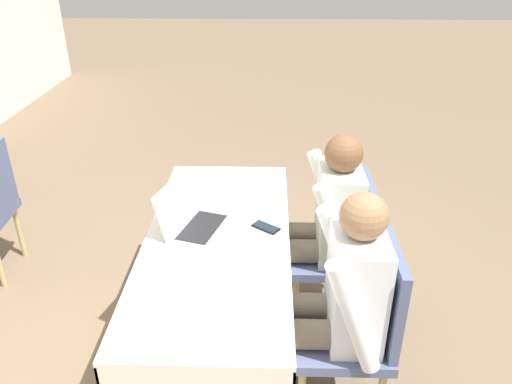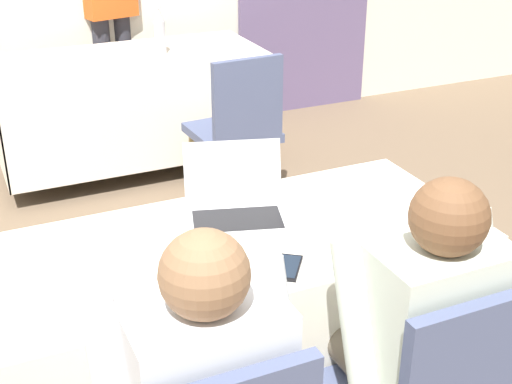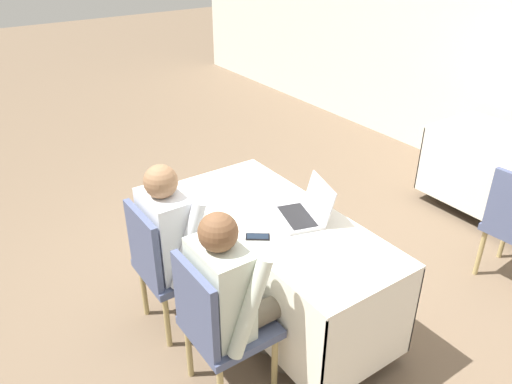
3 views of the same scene
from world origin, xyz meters
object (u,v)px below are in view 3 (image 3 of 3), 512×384
Objects in this scene: laptop at (304,212)px; chair_near_right at (218,323)px; cell_phone at (258,237)px; person_checkered_shirt at (178,236)px; chair_near_left at (165,263)px; person_white_shirt at (233,292)px.

chair_near_right is at bearing -55.40° from laptop.
laptop reaches higher than cell_phone.
person_checkered_shirt is (-0.39, -0.68, -0.14)m from laptop.
chair_near_right is (0.64, 0.00, 0.00)m from chair_near_left.
chair_near_left and chair_near_right have the same top height.
person_white_shirt is (0.64, 0.10, 0.16)m from chair_near_left.
chair_near_left is (-0.39, -0.78, -0.30)m from laptop.
chair_near_right is at bearing -24.78° from cell_phone.
laptop reaches higher than chair_near_right.
cell_phone is at bearing -60.95° from chair_near_right.
chair_near_left is 1.00× the size of chair_near_right.
chair_near_right is (0.23, -0.42, -0.26)m from cell_phone.
chair_near_left is (-0.40, -0.42, -0.26)m from cell_phone.
person_white_shirt reaches higher than chair_near_right.
chair_near_left is 0.64m from chair_near_right.
chair_near_left is 0.19m from person_checkered_shirt.
person_checkered_shirt reaches higher than laptop.
laptop is 0.74m from person_white_shirt.
cell_phone is at bearing -133.83° from chair_near_left.
chair_near_right is (0.25, -0.78, -0.30)m from laptop.
person_checkered_shirt and person_white_shirt have the same top height.
chair_near_right is 0.67m from person_checkered_shirt.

